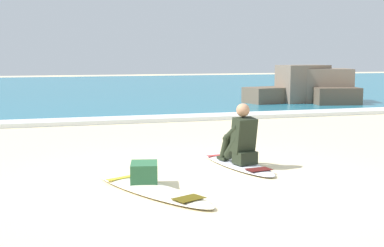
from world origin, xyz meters
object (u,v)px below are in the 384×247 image
(surfboard_main, at_px, (237,163))
(surfer_seated, at_px, (241,140))
(surfboard_spare_near, at_px, (151,189))
(beach_bag, at_px, (144,174))

(surfboard_main, xyz_separation_m, surfer_seated, (0.01, -0.14, 0.40))
(surfer_seated, height_order, surfboard_spare_near, surfer_seated)
(surfboard_main, relative_size, beach_bag, 4.53)
(surfer_seated, xyz_separation_m, beach_bag, (-1.71, -0.74, -0.28))
(surfboard_main, bearing_deg, surfboard_spare_near, -143.93)
(surfboard_main, bearing_deg, surfer_seated, -86.65)
(surfboard_main, relative_size, surfboard_spare_near, 0.91)
(surfer_seated, distance_m, beach_bag, 1.88)
(surfboard_spare_near, xyz_separation_m, beach_bag, (-0.01, 0.35, 0.12))
(beach_bag, bearing_deg, surfboard_main, 27.35)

